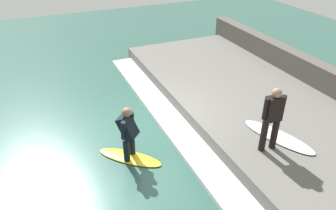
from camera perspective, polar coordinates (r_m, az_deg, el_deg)
ground_plane at (r=9.43m, az=-2.90°, el=-4.31°), size 28.00×28.00×0.00m
concrete_ledge at (r=10.67m, az=13.43°, el=0.80°), size 4.40×10.74×0.49m
back_wall at (r=12.04m, az=23.19°, el=4.56°), size 0.50×11.27×1.23m
wave_foam_crest at (r=9.59m, az=0.63°, el=-3.11°), size 0.77×10.20×0.14m
surfboard_riding at (r=8.43m, az=-6.64°, el=-9.05°), size 1.56×1.53×0.06m
surfer_riding at (r=7.94m, az=-6.98°, el=-4.48°), size 0.60×0.59×1.42m
surfer_waiting_near at (r=7.76m, az=17.74°, el=-1.89°), size 0.55×0.27×1.62m
surfboard_waiting_near at (r=8.71m, az=18.63°, el=-5.22°), size 1.17×2.03×0.06m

